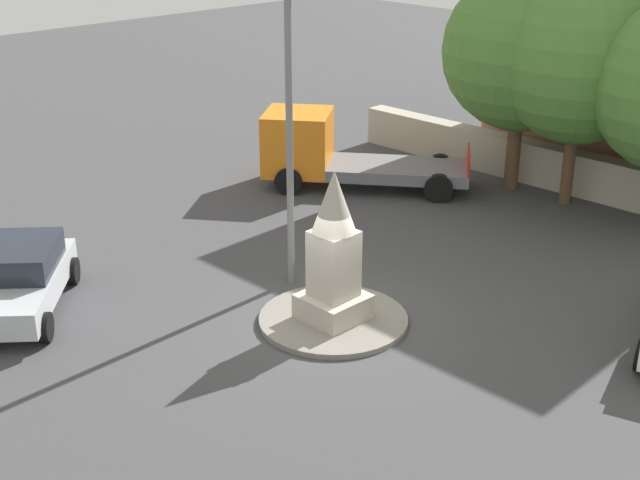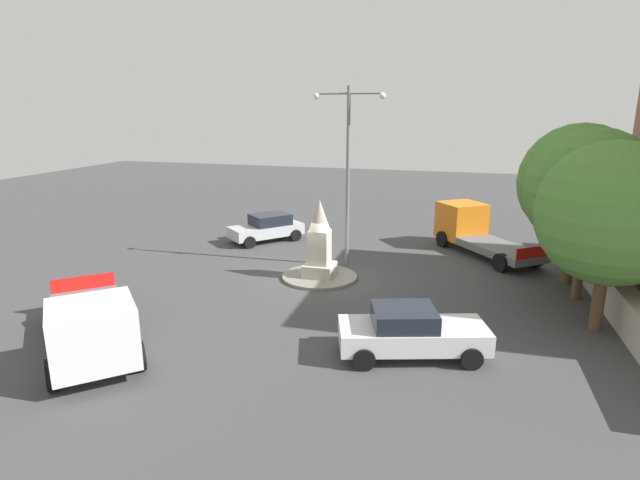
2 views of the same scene
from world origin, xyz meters
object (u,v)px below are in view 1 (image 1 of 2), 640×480
object	(u,v)px
monument	(334,253)
tree_mid_cluster	(581,61)
tree_far_corner	(522,51)
truck_orange_near_island	(330,152)
car_silver_parked_right	(20,278)
streetlamp	(289,79)

from	to	relation	value
monument	tree_mid_cluster	size ratio (longest dim) A/B	0.51
tree_mid_cluster	tree_far_corner	world-z (taller)	tree_far_corner
tree_far_corner	monument	bearing A→B (deg)	13.14
truck_orange_near_island	car_silver_parked_right	bearing A→B (deg)	6.37
tree_mid_cluster	tree_far_corner	bearing A→B (deg)	-88.60
streetlamp	truck_orange_near_island	bearing A→B (deg)	-142.24
truck_orange_near_island	streetlamp	bearing A→B (deg)	37.76
car_silver_parked_right	tree_far_corner	xyz separation A→B (m)	(-14.71, 2.88, 3.46)
car_silver_parked_right	streetlamp	bearing A→B (deg)	149.09
streetlamp	tree_mid_cluster	bearing A→B (deg)	170.34
monument	tree_far_corner	bearing A→B (deg)	-166.86
tree_mid_cluster	truck_orange_near_island	bearing A→B (deg)	-56.90
streetlamp	tree_mid_cluster	size ratio (longest dim) A/B	1.24
streetlamp	car_silver_parked_right	xyz separation A→B (m)	(5.24, -3.14, -4.11)
streetlamp	tree_far_corner	xyz separation A→B (m)	(-9.46, -0.26, -0.65)
truck_orange_near_island	tree_far_corner	bearing A→B (deg)	133.23
streetlamp	tree_far_corner	world-z (taller)	streetlamp
car_silver_parked_right	tree_far_corner	size ratio (longest dim) A/B	0.62
tree_mid_cluster	streetlamp	bearing A→B (deg)	-9.66
tree_far_corner	truck_orange_near_island	bearing A→B (deg)	-46.77
truck_orange_near_island	tree_mid_cluster	world-z (taller)	tree_mid_cluster
car_silver_parked_right	truck_orange_near_island	bearing A→B (deg)	-173.63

